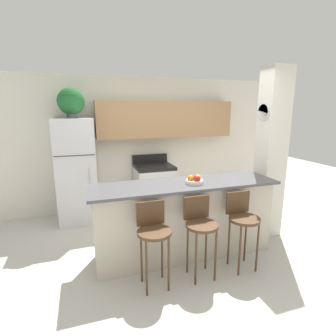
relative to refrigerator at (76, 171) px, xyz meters
name	(u,v)px	position (x,y,z in m)	size (l,w,h in m)	color
ground_plane	(184,253)	(1.37, -1.63, -0.90)	(14.00, 14.00, 0.00)	beige
wall_back	(155,134)	(1.50, 0.32, 0.57)	(5.60, 0.38, 2.55)	silver
pillar_right	(271,154)	(2.83, -1.46, 0.38)	(0.38, 0.32, 2.55)	silver
counter_bar	(184,219)	(1.37, -1.63, -0.39)	(2.47, 0.68, 1.01)	beige
refrigerator	(76,171)	(0.00, 0.00, 0.00)	(0.65, 0.69, 1.81)	silver
stove_range	(154,188)	(1.40, 0.02, -0.44)	(0.71, 0.66, 1.07)	silver
bar_stool_left	(153,232)	(0.80, -2.14, -0.27)	(0.38, 0.38, 0.95)	#4C331E
bar_stool_mid	(200,225)	(1.37, -2.14, -0.27)	(0.38, 0.38, 0.95)	#4C331E
bar_stool_right	(242,219)	(1.93, -2.14, -0.27)	(0.38, 0.38, 0.95)	#4C331E
potted_plant_on_fridge	(71,102)	(0.00, 0.00, 1.16)	(0.44, 0.44, 0.49)	#4C4C51
fruit_bowl	(195,180)	(1.47, -1.71, 0.15)	(0.22, 0.22, 0.12)	silver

